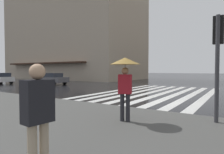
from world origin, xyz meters
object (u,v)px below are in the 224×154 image
object	(u,v)px
traffic_signal_post	(218,45)
car_white	(0,78)
car_dark_grey	(52,78)
pedestrian_approaching_kerb	(38,114)
pedestrian_in_red_jacket	(125,71)

from	to	relation	value
traffic_signal_post	car_white	xyz separation A→B (m)	(6.16, 25.15, -1.74)
car_dark_grey	pedestrian_approaching_kerb	world-z (taller)	pedestrian_approaching_kerb
car_white	pedestrian_in_red_jacket	xyz separation A→B (m)	(-7.68, -22.75, 0.97)
car_dark_grey	pedestrian_approaching_kerb	xyz separation A→B (m)	(-14.25, -16.90, 0.38)
traffic_signal_post	pedestrian_in_red_jacket	xyz separation A→B (m)	(-1.52, 2.40, -0.77)
car_white	pedestrian_approaching_kerb	distance (m)	25.93
car_white	pedestrian_in_red_jacket	world-z (taller)	pedestrian_in_red_jacket
car_white	pedestrian_in_red_jacket	size ratio (longest dim) A/B	2.07
car_dark_grey	pedestrian_in_red_jacket	distance (m)	19.50
traffic_signal_post	pedestrian_approaching_kerb	world-z (taller)	traffic_signal_post
car_white	traffic_signal_post	bearing A→B (deg)	-103.77
pedestrian_in_red_jacket	pedestrian_approaching_kerb	bearing A→B (deg)	-170.24
pedestrian_in_red_jacket	pedestrian_approaching_kerb	size ratio (longest dim) A/B	1.18
traffic_signal_post	pedestrian_approaching_kerb	size ratio (longest dim) A/B	1.93
traffic_signal_post	car_white	distance (m)	25.95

